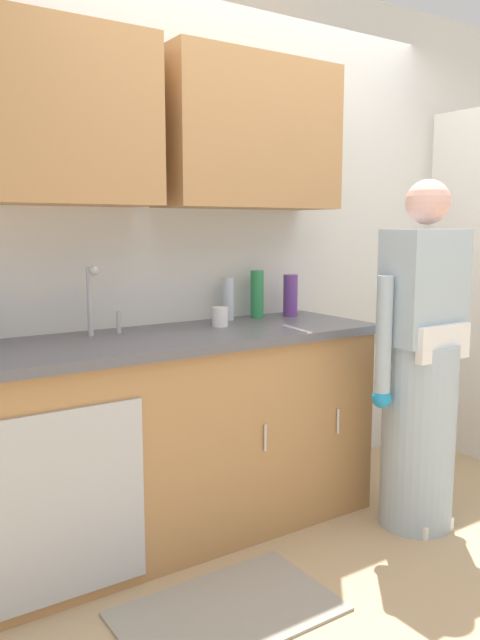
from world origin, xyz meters
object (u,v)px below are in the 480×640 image
object	(u,v)px
person_at_sink	(420,383)
knife_on_counter	(296,329)
bottle_water_short	(228,299)
sink	(112,343)
bottle_soap	(290,295)
cup_by_sink	(220,317)
bottle_water_tall	(257,294)

from	to	relation	value
person_at_sink	knife_on_counter	size ratio (longest dim) A/B	6.75
bottle_water_short	knife_on_counter	xyz separation A→B (m)	(0.10, -0.43, -0.11)
sink	knife_on_counter	size ratio (longest dim) A/B	2.08
bottle_soap	cup_by_sink	xyz separation A→B (m)	(-0.50, -0.09, -0.06)
sink	bottle_soap	xyz separation A→B (m)	(1.07, 0.15, 0.12)
sink	bottle_soap	bearing A→B (deg)	7.93
sink	bottle_soap	distance (m)	1.08
bottle_soap	cup_by_sink	distance (m)	0.51
sink	bottle_soap	world-z (taller)	sink
sink	bottle_water_short	distance (m)	0.76
person_at_sink	sink	bearing A→B (deg)	156.58
bottle_water_tall	bottle_soap	size ratio (longest dim) A/B	1.11
bottle_water_short	cup_by_sink	xyz separation A→B (m)	(-0.15, -0.15, -0.06)
sink	bottle_water_tall	world-z (taller)	sink
bottle_water_tall	bottle_water_short	size ratio (longest dim) A/B	1.12
person_at_sink	cup_by_sink	bearing A→B (deg)	139.33
bottle_soap	sink	bearing A→B (deg)	-172.07
cup_by_sink	knife_on_counter	size ratio (longest dim) A/B	0.39
person_at_sink	bottle_water_tall	world-z (taller)	person_at_sink
bottle_water_short	knife_on_counter	distance (m)	0.45
bottle_water_tall	knife_on_counter	xyz separation A→B (m)	(-0.07, -0.42, -0.12)
bottle_water_short	bottle_soap	bearing A→B (deg)	-10.33
bottle_water_tall	bottle_soap	world-z (taller)	bottle_water_tall
cup_by_sink	person_at_sink	bearing A→B (deg)	-40.67
bottle_water_short	cup_by_sink	bearing A→B (deg)	-133.14
bottle_water_tall	bottle_water_short	world-z (taller)	bottle_water_tall
knife_on_counter	bottle_soap	bearing A→B (deg)	-26.23
bottle_soap	cup_by_sink	bearing A→B (deg)	-169.63
cup_by_sink	knife_on_counter	world-z (taller)	cup_by_sink
bottle_water_short	bottle_water_tall	bearing A→B (deg)	-3.15
bottle_water_tall	knife_on_counter	world-z (taller)	bottle_water_tall
cup_by_sink	bottle_water_tall	bearing A→B (deg)	24.55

